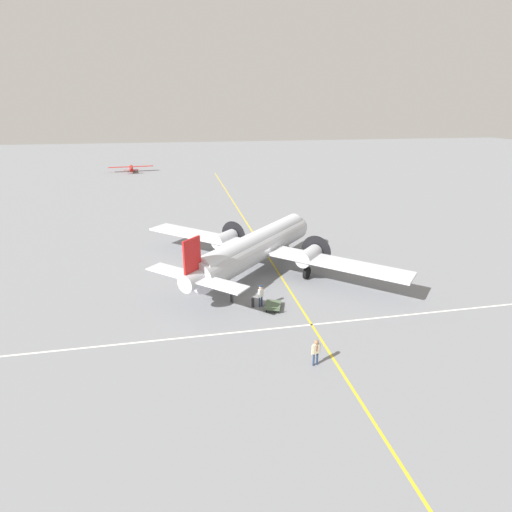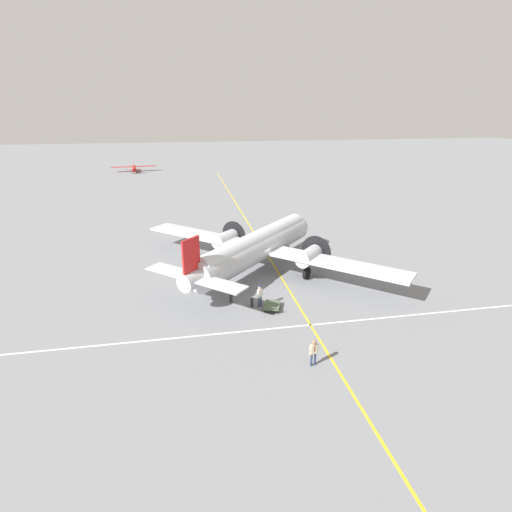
{
  "view_description": "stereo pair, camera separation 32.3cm",
  "coord_description": "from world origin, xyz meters",
  "px_view_note": "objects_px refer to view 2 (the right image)",
  "views": [
    {
      "loc": [
        -33.06,
        6.45,
        14.17
      ],
      "look_at": [
        0.0,
        0.0,
        1.61
      ],
      "focal_mm": 28.0,
      "sensor_mm": 36.0,
      "label": 1
    },
    {
      "loc": [
        -33.12,
        6.13,
        14.17
      ],
      "look_at": [
        0.0,
        0.0,
        1.61
      ],
      "focal_mm": 28.0,
      "sensor_mm": 36.0,
      "label": 2
    }
  ],
  "objects_px": {
    "airliner_main": "(258,246)",
    "ramp_agent": "(260,293)",
    "suitcase_near_door": "(252,303)",
    "baggage_cart": "(272,306)",
    "crew_foreground": "(314,350)",
    "light_aircraft_distant": "(134,168)",
    "passenger_boarding": "(231,290)"
  },
  "relations": [
    {
      "from": "airliner_main",
      "to": "ramp_agent",
      "type": "height_order",
      "value": "airliner_main"
    },
    {
      "from": "suitcase_near_door",
      "to": "baggage_cart",
      "type": "bearing_deg",
      "value": -115.47
    },
    {
      "from": "crew_foreground",
      "to": "baggage_cart",
      "type": "distance_m",
      "value": 7.34
    },
    {
      "from": "suitcase_near_door",
      "to": "baggage_cart",
      "type": "height_order",
      "value": "suitcase_near_door"
    },
    {
      "from": "baggage_cart",
      "to": "ramp_agent",
      "type": "bearing_deg",
      "value": 74.69
    },
    {
      "from": "suitcase_near_door",
      "to": "baggage_cart",
      "type": "xyz_separation_m",
      "value": [
        -0.67,
        -1.41,
        -0.03
      ]
    },
    {
      "from": "airliner_main",
      "to": "suitcase_near_door",
      "type": "relative_size",
      "value": 32.75
    },
    {
      "from": "ramp_agent",
      "to": "light_aircraft_distant",
      "type": "xyz_separation_m",
      "value": [
        72.3,
        16.13,
        -0.27
      ]
    },
    {
      "from": "crew_foreground",
      "to": "passenger_boarding",
      "type": "xyz_separation_m",
      "value": [
        8.86,
        3.71,
        0.05
      ]
    },
    {
      "from": "crew_foreground",
      "to": "light_aircraft_distant",
      "type": "relative_size",
      "value": 0.17
    },
    {
      "from": "airliner_main",
      "to": "ramp_agent",
      "type": "distance_m",
      "value": 7.13
    },
    {
      "from": "airliner_main",
      "to": "baggage_cart",
      "type": "xyz_separation_m",
      "value": [
        -7.44,
        0.37,
        -2.19
      ]
    },
    {
      "from": "suitcase_near_door",
      "to": "light_aircraft_distant",
      "type": "distance_m",
      "value": 73.83
    },
    {
      "from": "passenger_boarding",
      "to": "light_aircraft_distant",
      "type": "relative_size",
      "value": 0.17
    },
    {
      "from": "passenger_boarding",
      "to": "baggage_cart",
      "type": "xyz_separation_m",
      "value": [
        -1.61,
        -2.89,
        -0.81
      ]
    },
    {
      "from": "ramp_agent",
      "to": "suitcase_near_door",
      "type": "distance_m",
      "value": 0.99
    },
    {
      "from": "airliner_main",
      "to": "baggage_cart",
      "type": "distance_m",
      "value": 7.77
    },
    {
      "from": "airliner_main",
      "to": "crew_foreground",
      "type": "relative_size",
      "value": 12.52
    },
    {
      "from": "passenger_boarding",
      "to": "light_aircraft_distant",
      "type": "distance_m",
      "value": 72.62
    },
    {
      "from": "ramp_agent",
      "to": "baggage_cart",
      "type": "bearing_deg",
      "value": -70.19
    },
    {
      "from": "ramp_agent",
      "to": "suitcase_near_door",
      "type": "xyz_separation_m",
      "value": [
        0.12,
        0.58,
        -0.79
      ]
    },
    {
      "from": "light_aircraft_distant",
      "to": "crew_foreground",
      "type": "bearing_deg",
      "value": -173.54
    },
    {
      "from": "passenger_boarding",
      "to": "ramp_agent",
      "type": "bearing_deg",
      "value": -141.47
    },
    {
      "from": "crew_foreground",
      "to": "suitcase_near_door",
      "type": "xyz_separation_m",
      "value": [
        7.92,
        2.24,
        -0.73
      ]
    },
    {
      "from": "passenger_boarding",
      "to": "ramp_agent",
      "type": "height_order",
      "value": "ramp_agent"
    },
    {
      "from": "passenger_boarding",
      "to": "crew_foreground",
      "type": "bearing_deg",
      "value": 178.41
    },
    {
      "from": "airliner_main",
      "to": "ramp_agent",
      "type": "bearing_deg",
      "value": -146.88
    },
    {
      "from": "passenger_boarding",
      "to": "suitcase_near_door",
      "type": "height_order",
      "value": "passenger_boarding"
    },
    {
      "from": "crew_foreground",
      "to": "light_aircraft_distant",
      "type": "xyz_separation_m",
      "value": [
        80.1,
        17.79,
        -0.22
      ]
    },
    {
      "from": "passenger_boarding",
      "to": "ramp_agent",
      "type": "xyz_separation_m",
      "value": [
        -1.06,
        -2.06,
        0.01
      ]
    },
    {
      "from": "airliner_main",
      "to": "light_aircraft_distant",
      "type": "height_order",
      "value": "airliner_main"
    },
    {
      "from": "passenger_boarding",
      "to": "light_aircraft_distant",
      "type": "bearing_deg",
      "value": -13.15
    }
  ]
}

